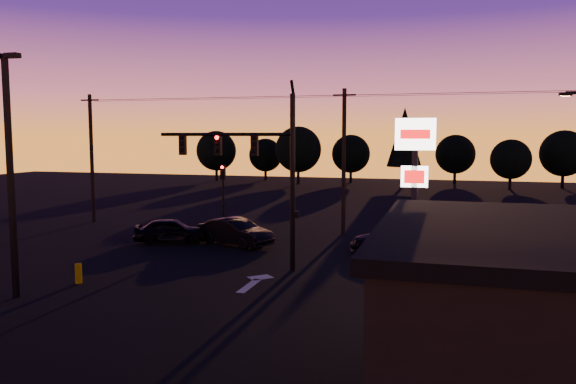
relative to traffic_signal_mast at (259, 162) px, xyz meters
name	(u,v)px	position (x,y,z in m)	size (l,w,h in m)	color
ground	(229,291)	(0.10, -3.99, -4.94)	(120.00, 120.00, 0.00)	black
lane_arrow	(255,282)	(0.60, -2.33, -4.93)	(1.20, 3.10, 0.01)	beige
traffic_signal_mast	(259,162)	(0.00, 0.00, 0.00)	(6.79, 0.52, 8.58)	black
secondary_signal	(223,189)	(-4.90, 7.49, -2.07)	(0.30, 0.31, 4.35)	black
parking_lot_light	(10,159)	(-7.40, -6.99, 0.33)	(1.25, 0.30, 9.14)	black
pylon_sign	(415,168)	(7.10, -2.49, -0.02)	(1.50, 0.28, 6.80)	black
utility_pole_0	(92,157)	(-15.90, 10.01, -0.34)	(1.40, 0.26, 9.00)	black
utility_pole_1	(344,161)	(2.10, 10.01, -0.34)	(1.40, 0.26, 9.00)	black
power_wires	(344,96)	(2.10, 10.01, 3.63)	(36.00, 1.22, 0.07)	black
bollard	(79,273)	(-6.39, -4.60, -4.52)	(0.28, 0.28, 0.84)	#CAB200
tree_0	(216,151)	(-21.90, 46.01, -0.88)	(5.36, 5.36, 6.74)	black
tree_1	(266,155)	(-15.90, 49.01, -1.50)	(4.54, 4.54, 5.71)	black
tree_2	(298,149)	(-9.90, 44.01, -0.57)	(5.77, 5.78, 7.26)	black
tree_3	(351,154)	(-3.90, 48.01, -1.19)	(4.95, 4.95, 6.22)	black
tree_4	(404,137)	(3.10, 45.01, 0.99)	(4.18, 4.18, 9.50)	black
tree_5	(455,154)	(9.10, 50.01, -1.19)	(4.95, 4.95, 6.22)	black
tree_6	(511,159)	(15.10, 44.01, -1.50)	(4.54, 4.54, 5.71)	black
tree_7	(564,153)	(21.10, 47.01, -0.88)	(5.36, 5.36, 6.74)	black
car_left	(172,230)	(-6.88, 4.52, -4.22)	(1.68, 4.18, 1.42)	black
car_mid	(235,232)	(-3.09, 4.89, -4.19)	(1.59, 4.56, 1.50)	black
car_right	(402,240)	(6.11, 4.88, -4.16)	(2.16, 5.32, 1.54)	black
suv_parked	(516,328)	(10.29, -7.63, -4.20)	(2.45, 5.32, 1.48)	black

